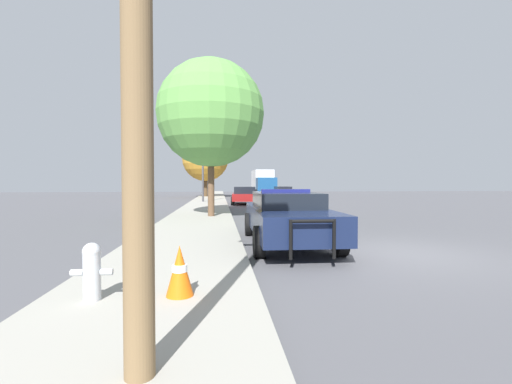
% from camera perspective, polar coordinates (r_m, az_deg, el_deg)
% --- Properties ---
extents(ground_plane, '(110.00, 110.00, 0.00)m').
position_cam_1_polar(ground_plane, '(8.90, 22.37, -9.42)').
color(ground_plane, '#4F4F54').
extents(sidewalk_left, '(3.00, 110.00, 0.13)m').
position_cam_1_polar(sidewalk_left, '(7.90, -12.85, -10.26)').
color(sidewalk_left, '#99968C').
rests_on(sidewalk_left, ground_plane).
extents(police_car, '(2.17, 5.40, 1.50)m').
position_cam_1_polar(police_car, '(9.42, 5.16, -3.96)').
color(police_car, '#141E3D').
rests_on(police_car, ground_plane).
extents(fire_hydrant, '(0.53, 0.23, 0.76)m').
position_cam_1_polar(fire_hydrant, '(5.09, -25.68, -11.58)').
color(fire_hydrant, '#B7BCC1').
rests_on(fire_hydrant, sidewalk_left).
extents(traffic_light, '(3.77, 0.35, 5.53)m').
position_cam_1_polar(traffic_light, '(28.28, -5.95, 6.32)').
color(traffic_light, '#424247').
rests_on(traffic_light, sidewalk_left).
extents(car_background_oncoming, '(2.01, 4.59, 1.27)m').
position_cam_1_polar(car_background_oncoming, '(36.06, 4.56, 0.01)').
color(car_background_oncoming, maroon).
rests_on(car_background_oncoming, ground_plane).
extents(car_background_distant, '(2.00, 4.70, 1.53)m').
position_cam_1_polar(car_background_distant, '(45.77, 0.78, 0.48)').
color(car_background_distant, navy).
rests_on(car_background_distant, ground_plane).
extents(car_background_midblock, '(2.24, 4.53, 1.36)m').
position_cam_1_polar(car_background_midblock, '(26.47, -1.93, -0.51)').
color(car_background_midblock, maroon).
rests_on(car_background_midblock, ground_plane).
extents(box_truck, '(2.64, 7.90, 3.33)m').
position_cam_1_polar(box_truck, '(45.28, 1.18, 1.67)').
color(box_truck, navy).
rests_on(box_truck, ground_plane).
extents(tree_sidewalk_far, '(5.22, 5.22, 6.94)m').
position_cam_1_polar(tree_sidewalk_far, '(39.23, -8.43, 5.61)').
color(tree_sidewalk_far, '#4C3823').
rests_on(tree_sidewalk_far, sidewalk_left).
extents(tree_sidewalk_near, '(4.92, 4.92, 7.20)m').
position_cam_1_polar(tree_sidewalk_near, '(16.26, -7.54, 12.84)').
color(tree_sidewalk_near, brown).
rests_on(tree_sidewalk_near, sidewalk_left).
extents(traffic_cone, '(0.38, 0.38, 0.69)m').
position_cam_1_polar(traffic_cone, '(4.91, -12.60, -12.65)').
color(traffic_cone, orange).
rests_on(traffic_cone, sidewalk_left).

